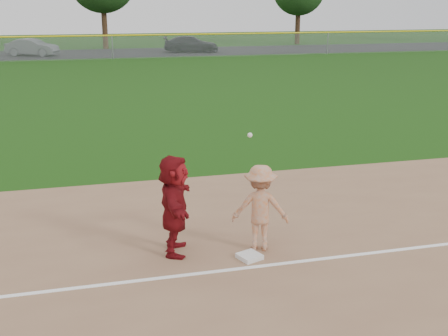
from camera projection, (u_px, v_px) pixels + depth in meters
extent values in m
plane|color=#17400C|center=(243.00, 251.00, 11.27)|extent=(160.00, 160.00, 0.00)
cube|color=white|center=(254.00, 267.00, 10.52)|extent=(60.00, 0.10, 0.01)
cube|color=black|center=(109.00, 53.00, 53.97)|extent=(120.00, 10.00, 0.01)
cube|color=silver|center=(249.00, 256.00, 10.87)|extent=(0.52, 0.52, 0.09)
imported|color=#660B0F|center=(174.00, 205.00, 10.88)|extent=(0.94, 1.93, 2.00)
imported|color=slate|center=(32.00, 47.00, 50.97)|extent=(4.94, 3.38, 1.54)
imported|color=black|center=(191.00, 44.00, 54.67)|extent=(5.61, 3.02, 1.55)
imported|color=#A3A3A5|center=(260.00, 208.00, 11.08)|extent=(1.28, 0.98, 1.75)
sphere|color=white|center=(250.00, 135.00, 10.68)|extent=(0.09, 0.09, 0.09)
plane|color=#999EA0|center=(112.00, 47.00, 48.11)|extent=(110.00, 0.00, 110.00)
cylinder|color=yellow|center=(112.00, 35.00, 47.83)|extent=(110.00, 0.12, 0.12)
cylinder|color=gray|center=(112.00, 47.00, 48.11)|extent=(0.08, 0.08, 2.00)
cylinder|color=gray|center=(328.00, 43.00, 52.89)|extent=(0.08, 0.08, 2.00)
cylinder|color=#342213|center=(105.00, 29.00, 58.49)|extent=(0.56, 0.56, 4.10)
cylinder|color=#311E11|center=(298.00, 28.00, 65.01)|extent=(0.56, 0.56, 3.64)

